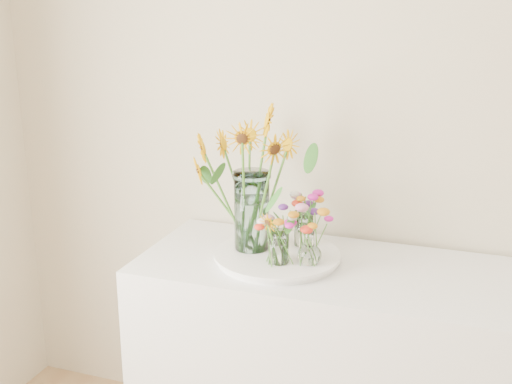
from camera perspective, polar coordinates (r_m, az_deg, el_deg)
counter at (r=2.50m, az=6.60°, el=-16.10°), size 1.40×0.60×0.90m
tray at (r=2.32m, az=1.89°, el=-5.85°), size 0.43×0.43×0.02m
mason_jar at (r=2.31m, az=-0.38°, el=-1.70°), size 0.13×0.13×0.30m
sunflower_bouquet at (r=2.27m, az=-0.39°, el=1.09°), size 0.73×0.73×0.53m
small_vase_a at (r=2.21m, az=2.04°, el=-4.97°), size 0.07×0.07×0.12m
wildflower_posy_a at (r=2.19m, az=2.05°, el=-3.88°), size 0.20×0.20×0.21m
small_vase_b at (r=2.21m, az=4.79°, el=-5.00°), size 0.09×0.09×0.12m
wildflower_posy_b at (r=2.20m, az=4.81°, el=-3.90°), size 0.21×0.21×0.21m
small_vase_c at (r=2.37m, az=4.26°, el=-3.45°), size 0.09×0.09×0.12m
wildflower_posy_c at (r=2.36m, az=4.28°, el=-2.42°), size 0.18×0.18×0.21m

